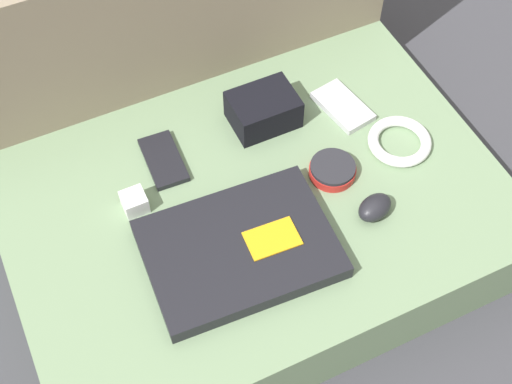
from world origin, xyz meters
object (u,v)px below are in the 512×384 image
speaker_puck (333,170)px  phone_silver (163,160)px  computer_mouse (375,207)px  phone_black (343,106)px  camera_pouch (263,110)px  laptop (240,249)px  charger_brick (134,202)px

speaker_puck → phone_silver: 0.32m
computer_mouse → phone_silver: 0.40m
phone_silver → phone_black: (0.37, -0.03, 0.00)m
camera_pouch → speaker_puck: bearing=-71.0°
laptop → charger_brick: size_ratio=7.69×
phone_silver → camera_pouch: (0.21, 0.01, 0.03)m
laptop → speaker_puck: (0.23, 0.08, -0.00)m
phone_silver → camera_pouch: camera_pouch is taller
phone_silver → charger_brick: charger_brick is taller
laptop → phone_black: bearing=36.7°
laptop → camera_pouch: 0.31m
speaker_puck → charger_brick: (-0.36, 0.09, 0.01)m
computer_mouse → phone_black: bearing=57.7°
phone_silver → phone_black: phone_black is taller
phone_black → charger_brick: charger_brick is taller
phone_silver → phone_black: 0.37m
speaker_puck → charger_brick: charger_brick is taller
laptop → speaker_puck: 0.24m
computer_mouse → phone_black: (0.07, 0.24, -0.01)m
computer_mouse → phone_silver: size_ratio=0.62×
computer_mouse → charger_brick: computer_mouse is taller
laptop → camera_pouch: size_ratio=2.63×
phone_silver → phone_black: bearing=-1.5°
phone_black → laptop: bearing=-156.5°
phone_silver → camera_pouch: 0.22m
laptop → phone_silver: (-0.05, 0.24, -0.01)m
phone_black → phone_silver: bearing=165.7°
computer_mouse → speaker_puck: 0.11m
phone_black → camera_pouch: bearing=155.9°
phone_silver → charger_brick: 0.11m
computer_mouse → charger_brick: 0.43m
speaker_puck → phone_black: bearing=53.8°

